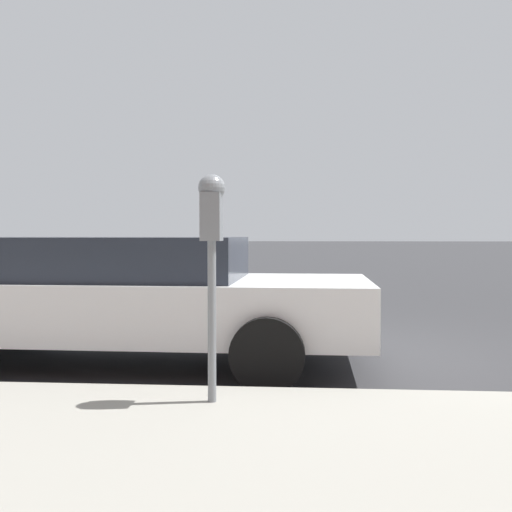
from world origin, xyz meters
TOP-DOWN VIEW (x-y plane):
  - ground_plane at (0.00, 0.00)m, footprint 220.00×220.00m
  - parking_meter at (-2.64, 0.95)m, footprint 0.21×0.19m
  - car_white at (-0.85, 2.17)m, footprint 2.13×4.99m

SIDE VIEW (x-z plane):
  - ground_plane at x=0.00m, z-range 0.00..0.00m
  - car_white at x=-0.85m, z-range 0.06..1.37m
  - parking_meter at x=-2.64m, z-range 0.57..2.18m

